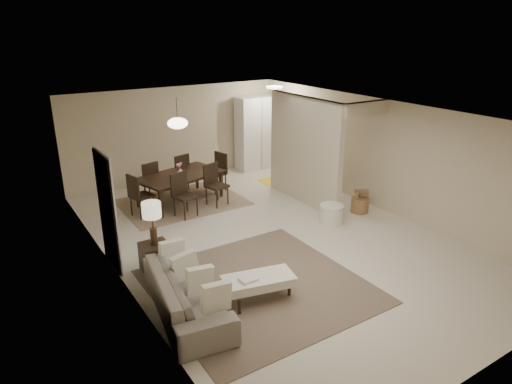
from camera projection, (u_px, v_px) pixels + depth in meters
floor at (270, 237)px, 9.14m from camera, size 9.00×9.00×0.00m
ceiling at (272, 113)px, 8.28m from camera, size 9.00×9.00×0.00m
back_wall at (176, 134)px, 12.26m from camera, size 6.00×0.00×6.00m
left_wall at (114, 211)px, 7.19m from camera, size 0.00×9.00×9.00m
right_wall at (381, 155)px, 10.23m from camera, size 0.00×9.00×9.00m
partition at (304, 151)px, 10.61m from camera, size 0.15×2.50×2.50m
doorway at (107, 211)px, 7.75m from camera, size 0.04×0.90×2.04m
pantry_cabinet at (257, 133)px, 13.25m from camera, size 1.20×0.55×2.10m
flush_light at (275, 87)px, 11.98m from camera, size 0.44×0.44×0.05m
living_rug at (259, 286)px, 7.42m from camera, size 3.20×3.20×0.01m
sofa at (187, 293)px, 6.68m from camera, size 2.29×1.18×0.64m
ottoman_bench at (259, 281)px, 6.98m from camera, size 1.18×0.73×0.39m
side_table at (156, 257)px, 7.82m from camera, size 0.47×0.47×0.51m
table_lamp at (152, 214)px, 7.54m from camera, size 0.32×0.32×0.76m
round_pouf at (331, 214)px, 9.76m from camera, size 0.51×0.51×0.40m
wicker_basket at (360, 205)px, 10.33m from camera, size 0.42×0.42×0.34m
dining_rug at (182, 202)px, 10.93m from camera, size 2.80×2.10×0.01m
dining_table at (182, 189)px, 10.81m from camera, size 2.20×1.57×0.70m
dining_chairs at (181, 183)px, 10.77m from camera, size 2.65×2.18×0.98m
vase at (181, 171)px, 10.67m from camera, size 0.16×0.16×0.16m
yellow_mat at (278, 180)px, 12.48m from camera, size 1.05×0.71×0.01m
pendant_light at (178, 123)px, 10.27m from camera, size 0.46×0.46×0.71m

